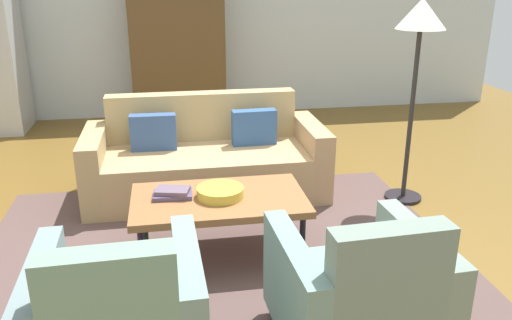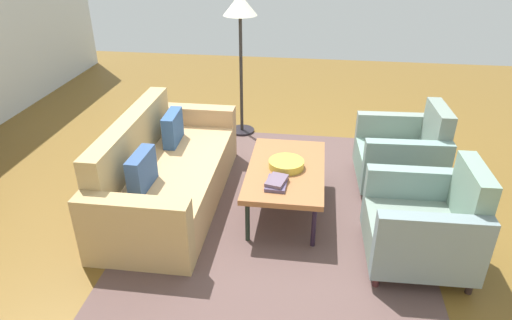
% 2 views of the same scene
% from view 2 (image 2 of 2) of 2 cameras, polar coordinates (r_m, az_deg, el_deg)
% --- Properties ---
extents(ground_plane, '(10.15, 10.15, 0.00)m').
position_cam_2_polar(ground_plane, '(4.67, 1.30, -4.04)').
color(ground_plane, brown).
extents(area_rug, '(3.40, 2.60, 0.01)m').
position_cam_2_polar(area_rug, '(4.43, 2.96, -5.98)').
color(area_rug, brown).
rests_on(area_rug, ground).
extents(couch, '(2.10, 0.91, 0.86)m').
position_cam_2_polar(couch, '(4.49, -11.55, -1.77)').
color(couch, tan).
rests_on(couch, ground).
extents(coffee_table, '(1.20, 0.70, 0.45)m').
position_cam_2_polar(coffee_table, '(4.21, 3.77, -1.45)').
color(coffee_table, black).
rests_on(coffee_table, ground).
extents(armchair_left, '(0.82, 0.82, 0.88)m').
position_cam_2_polar(armchair_left, '(3.85, 20.74, -7.73)').
color(armchair_left, '#3B1C1D').
rests_on(armchair_left, ground).
extents(armchair_right, '(0.84, 0.84, 0.88)m').
position_cam_2_polar(armchair_right, '(4.86, 18.14, 0.49)').
color(armchair_right, '#3B2B21').
rests_on(armchair_right, ground).
extents(fruit_bowl, '(0.32, 0.32, 0.07)m').
position_cam_2_polar(fruit_bowl, '(4.18, 3.81, -0.51)').
color(fruit_bowl, gold).
rests_on(fruit_bowl, coffee_table).
extents(book_stack, '(0.27, 0.20, 0.06)m').
position_cam_2_polar(book_stack, '(3.91, 2.59, -2.80)').
color(book_stack, '#534565').
rests_on(book_stack, coffee_table).
extents(floor_lamp, '(0.40, 0.40, 1.72)m').
position_cam_2_polar(floor_lamp, '(5.55, -1.99, 17.29)').
color(floor_lamp, black).
rests_on(floor_lamp, ground).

